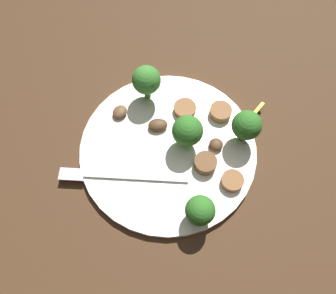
{
  "coord_description": "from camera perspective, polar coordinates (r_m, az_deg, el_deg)",
  "views": [
    {
      "loc": [
        -0.08,
        0.19,
        0.44
      ],
      "look_at": [
        0.0,
        0.0,
        0.01
      ],
      "focal_mm": 34.67,
      "sensor_mm": 36.0,
      "label": 1
    }
  ],
  "objects": [
    {
      "name": "ground_plane",
      "position": [
        0.48,
        0.0,
        -0.54
      ],
      "size": [
        1.4,
        1.4,
        0.0
      ],
      "primitive_type": "plane",
      "color": "#422B19"
    },
    {
      "name": "plate",
      "position": [
        0.48,
        0.0,
        -0.27
      ],
      "size": [
        0.26,
        0.26,
        0.01
      ],
      "primitive_type": "cylinder",
      "color": "white",
      "rests_on": "ground_plane"
    },
    {
      "name": "fork",
      "position": [
        0.46,
        -9.6,
        -5.14
      ],
      "size": [
        0.17,
        0.07,
        0.0
      ],
      "rotation": [
        0.0,
        0.0,
        0.34
      ],
      "color": "silver",
      "rests_on": "plate"
    },
    {
      "name": "broccoli_floret_0",
      "position": [
        0.41,
        5.67,
        -11.05
      ],
      "size": [
        0.04,
        0.04,
        0.05
      ],
      "color": "#347525",
      "rests_on": "plate"
    },
    {
      "name": "broccoli_floret_1",
      "position": [
        0.44,
        3.44,
        2.83
      ],
      "size": [
        0.04,
        0.04,
        0.06
      ],
      "color": "#347525",
      "rests_on": "plate"
    },
    {
      "name": "broccoli_floret_2",
      "position": [
        0.46,
        13.65,
        3.69
      ],
      "size": [
        0.04,
        0.04,
        0.06
      ],
      "color": "#347525",
      "rests_on": "plate"
    },
    {
      "name": "broccoli_floret_3",
      "position": [
        0.48,
        -3.82,
        11.62
      ],
      "size": [
        0.04,
        0.04,
        0.06
      ],
      "color": "#408630",
      "rests_on": "plate"
    },
    {
      "name": "sausage_slice_0",
      "position": [
        0.46,
        6.58,
        -2.83
      ],
      "size": [
        0.04,
        0.04,
        0.02
      ],
      "primitive_type": "cylinder",
      "rotation": [
        0.0,
        0.0,
        0.6
      ],
      "color": "brown",
      "rests_on": "plate"
    },
    {
      "name": "sausage_slice_1",
      "position": [
        0.5,
        2.74,
        6.8
      ],
      "size": [
        0.04,
        0.04,
        0.01
      ],
      "primitive_type": "cylinder",
      "rotation": [
        0.0,
        0.0,
        1.9
      ],
      "color": "brown",
      "rests_on": "plate"
    },
    {
      "name": "sausage_slice_2",
      "position": [
        0.45,
        11.22,
        -5.88
      ],
      "size": [
        0.03,
        0.03,
        0.01
      ],
      "primitive_type": "cylinder",
      "rotation": [
        0.0,
        0.0,
        3.05
      ],
      "color": "brown",
      "rests_on": "plate"
    },
    {
      "name": "sausage_slice_3",
      "position": [
        0.5,
        9.21,
        6.12
      ],
      "size": [
        0.04,
        0.04,
        0.01
      ],
      "primitive_type": "cylinder",
      "rotation": [
        0.0,
        0.0,
        2.02
      ],
      "color": "brown",
      "rests_on": "plate"
    },
    {
      "name": "mushroom_0",
      "position": [
        0.48,
        -1.79,
        3.91
      ],
      "size": [
        0.04,
        0.03,
        0.01
      ],
      "primitive_type": "ellipsoid",
      "rotation": [
        0.0,
        0.0,
        3.63
      ],
      "color": "#4C331E",
      "rests_on": "plate"
    },
    {
      "name": "mushroom_1",
      "position": [
        0.5,
        -8.48,
        6.12
      ],
      "size": [
        0.02,
        0.03,
        0.01
      ],
      "primitive_type": "ellipsoid",
      "rotation": [
        0.0,
        0.0,
        4.59
      ],
      "color": "brown",
      "rests_on": "plate"
    },
    {
      "name": "mushroom_2",
      "position": [
        0.47,
        8.44,
        0.43
      ],
      "size": [
        0.03,
        0.03,
        0.01
      ],
      "primitive_type": "ellipsoid",
      "rotation": [
        0.0,
        0.0,
        2.53
      ],
      "color": "#4C331E",
      "rests_on": "plate"
    },
    {
      "name": "pepper_strip_0",
      "position": [
        0.51,
        14.87,
        5.64
      ],
      "size": [
        0.02,
        0.05,
        0.0
      ],
      "primitive_type": "cube",
      "rotation": [
        0.0,
        0.0,
        1.26
      ],
      "color": "yellow",
      "rests_on": "plate"
    }
  ]
}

